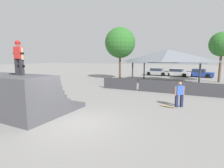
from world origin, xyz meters
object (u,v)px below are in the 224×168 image
object	(u,v)px
tree_far_back	(120,43)
parked_car_white	(177,73)
skateboard_on_ground	(168,106)
skater_on_deck	(19,55)
skateboard_on_deck	(15,73)
parked_car_silver	(157,72)
parked_car_blue	(199,73)
bystander_walking	(179,93)
tree_beside_pavilion	(222,44)

from	to	relation	value
tree_far_back	parked_car_white	distance (m)	11.28
skateboard_on_ground	parked_car_white	distance (m)	19.60
skater_on_deck	skateboard_on_deck	xyz separation A→B (m)	(-0.54, 0.13, -0.92)
skateboard_on_deck	parked_car_silver	xyz separation A→B (m)	(2.11, 24.56, -1.55)
parked_car_white	parked_car_blue	world-z (taller)	same
bystander_walking	tree_beside_pavilion	world-z (taller)	tree_beside_pavilion
tree_beside_pavilion	parked_car_blue	world-z (taller)	tree_beside_pavilion
tree_far_back	parked_car_blue	size ratio (longest dim) A/B	1.69
parked_car_white	tree_beside_pavilion	bearing A→B (deg)	-36.49
bystander_walking	tree_beside_pavilion	size ratio (longest dim) A/B	0.25
parked_car_white	parked_car_blue	distance (m)	3.33
bystander_walking	skateboard_on_ground	world-z (taller)	bystander_walking
skater_on_deck	parked_car_white	size ratio (longest dim) A/B	0.39
skateboard_on_deck	bystander_walking	distance (m)	9.26
tree_beside_pavilion	skateboard_on_deck	bearing A→B (deg)	-119.59
tree_beside_pavilion	parked_car_white	xyz separation A→B (m)	(-5.46, 5.23, -3.98)
tree_far_back	parked_car_white	size ratio (longest dim) A/B	1.63
parked_car_white	parked_car_blue	size ratio (longest dim) A/B	1.03
parked_car_white	parked_car_blue	xyz separation A→B (m)	(3.29, 0.48, -0.00)
parked_car_silver	parked_car_blue	bearing A→B (deg)	5.60
skateboard_on_deck	tree_far_back	world-z (taller)	tree_far_back
bystander_walking	tree_far_back	size ratio (longest dim) A/B	0.22
skateboard_on_ground	parked_car_white	world-z (taller)	parked_car_white
bystander_walking	parked_car_white	bearing A→B (deg)	-119.89
skater_on_deck	skateboard_on_deck	distance (m)	1.08
skater_on_deck	skateboard_on_ground	xyz separation A→B (m)	(6.45, 4.96, -3.01)
skateboard_on_deck	parked_car_blue	xyz separation A→B (m)	(8.69, 24.84, -1.55)
bystander_walking	parked_car_white	size ratio (longest dim) A/B	0.36
bystander_walking	tree_far_back	world-z (taller)	tree_far_back
skater_on_deck	parked_car_blue	size ratio (longest dim) A/B	0.40
skateboard_on_deck	bystander_walking	bearing A→B (deg)	34.90
skater_on_deck	bystander_walking	xyz separation A→B (m)	(7.04, 5.29, -2.21)
tree_beside_pavilion	parked_car_white	size ratio (longest dim) A/B	1.40
bystander_walking	parked_car_blue	bearing A→B (deg)	-129.60
skateboard_on_ground	parked_car_silver	distance (m)	20.33
skateboard_on_ground	parked_car_white	xyz separation A→B (m)	(-1.59, 19.53, 0.54)
tree_beside_pavilion	parked_car_silver	bearing A→B (deg)	148.18
bystander_walking	tree_beside_pavilion	distance (m)	14.82
parked_car_silver	bystander_walking	bearing A→B (deg)	-71.09
bystander_walking	parked_car_blue	xyz separation A→B (m)	(1.11, 19.68, -0.26)
bystander_walking	parked_car_silver	xyz separation A→B (m)	(-5.47, 19.40, -0.26)
skateboard_on_ground	parked_car_blue	bearing A→B (deg)	94.78
parked_car_white	parked_car_silver	bearing A→B (deg)	-176.17
tree_far_back	parked_car_white	world-z (taller)	tree_far_back
tree_beside_pavilion	tree_far_back	size ratio (longest dim) A/B	0.86
skateboard_on_ground	parked_car_blue	world-z (taller)	parked_car_blue
parked_car_white	tree_far_back	bearing A→B (deg)	-122.98
skater_on_deck	bystander_walking	size ratio (longest dim) A/B	1.10
parked_car_silver	tree_beside_pavilion	bearing A→B (deg)	-28.67
tree_beside_pavilion	parked_car_silver	world-z (taller)	tree_beside_pavilion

